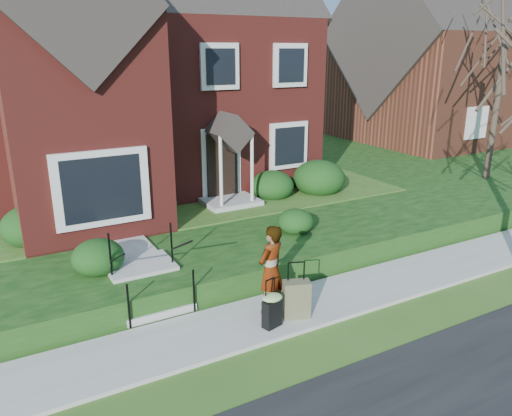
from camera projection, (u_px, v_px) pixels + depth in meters
ground at (295, 311)px, 10.15m from camera, size 120.00×120.00×0.00m
sidewalk at (295, 309)px, 10.14m from camera, size 60.00×1.60×0.08m
terrace at (232, 168)px, 20.99m from camera, size 44.00×20.00×0.60m
walkway at (110, 228)px, 12.97m from camera, size 1.20×6.00×0.06m
main_house at (134, 43)px, 16.45m from camera, size 10.40×10.20×9.40m
neighbour_house at (443, 45)px, 25.11m from camera, size 9.40×8.00×9.20m
front_steps at (147, 281)px, 10.39m from camera, size 1.40×2.02×1.50m
foundation_shrubs at (222, 196)px, 14.20m from camera, size 10.24×4.16×1.18m
woman at (271, 270)px, 9.70m from camera, size 0.78×0.66×1.81m
suitcase_black at (272, 308)px, 9.32m from camera, size 0.47×0.42×0.97m
suitcase_olive at (296, 299)px, 9.67m from camera, size 0.59×0.45×1.13m
tree_gap at (508, 23)px, 16.54m from camera, size 5.31×5.31×7.59m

